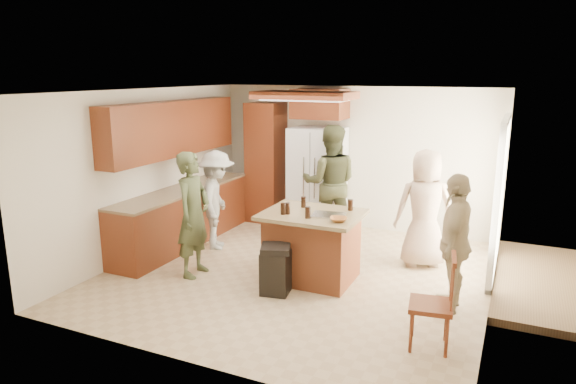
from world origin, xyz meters
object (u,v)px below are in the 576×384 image
at_px(person_behind_right, 425,209).
at_px(spindle_chair, 433,306).
at_px(person_behind_left, 330,183).
at_px(person_front_left, 193,215).
at_px(refrigerator, 317,179).
at_px(person_side_right, 455,243).
at_px(kitchen_island, 312,245).
at_px(person_counter, 217,200).
at_px(trash_bin, 276,269).

distance_m(person_behind_right, spindle_chair, 2.36).
bearing_deg(person_behind_left, person_front_left, 43.68).
bearing_deg(refrigerator, spindle_chair, -52.67).
xyz_separation_m(person_behind_right, refrigerator, (-2.06, 1.08, 0.05)).
relative_size(person_behind_left, spindle_chair, 1.92).
height_order(person_front_left, person_side_right, person_front_left).
xyz_separation_m(person_front_left, person_side_right, (3.36, 0.37, -0.04)).
relative_size(refrigerator, kitchen_island, 1.41).
distance_m(person_behind_left, refrigerator, 0.63).
bearing_deg(refrigerator, kitchen_island, -70.26).
bearing_deg(kitchen_island, person_behind_right, 41.93).
distance_m(person_behind_right, person_side_right, 1.39).
distance_m(person_behind_left, kitchen_island, 1.84).
relative_size(person_counter, refrigerator, 0.87).
bearing_deg(person_front_left, person_side_right, -87.20).
bearing_deg(kitchen_island, spindle_chair, -32.89).
bearing_deg(person_behind_left, kitchen_island, 83.11).
relative_size(person_counter, trash_bin, 2.47).
bearing_deg(person_behind_left, person_behind_right, 140.47).
xyz_separation_m(kitchen_island, spindle_chair, (1.76, -1.14, -0.02)).
xyz_separation_m(person_behind_left, trash_bin, (0.14, -2.35, -0.64)).
bearing_deg(person_behind_left, trash_bin, 74.02).
height_order(person_behind_right, trash_bin, person_behind_right).
xyz_separation_m(person_front_left, spindle_chair, (3.29, -0.63, -0.40)).
height_order(refrigerator, trash_bin, refrigerator).
distance_m(person_side_right, kitchen_island, 1.87).
distance_m(person_counter, trash_bin, 2.03).
bearing_deg(person_side_right, trash_bin, -75.33).
height_order(person_front_left, trash_bin, person_front_left).
xyz_separation_m(person_side_right, spindle_chair, (-0.07, -1.00, -0.36)).
relative_size(trash_bin, spindle_chair, 0.63).
relative_size(person_side_right, trash_bin, 2.60).
xyz_separation_m(kitchen_island, trash_bin, (-0.25, -0.61, -0.16)).
bearing_deg(person_front_left, trash_bin, -97.95).
height_order(person_behind_left, spindle_chair, person_behind_left).
bearing_deg(spindle_chair, kitchen_island, 147.11).
bearing_deg(spindle_chair, person_behind_right, 102.41).
height_order(person_front_left, person_behind_left, person_behind_left).
height_order(person_behind_right, person_counter, person_behind_right).
relative_size(person_side_right, kitchen_island, 1.28).
height_order(person_front_left, person_counter, person_front_left).
relative_size(person_behind_left, kitchen_island, 1.49).
relative_size(person_counter, spindle_chair, 1.57).
relative_size(person_front_left, person_behind_left, 0.90).
bearing_deg(trash_bin, person_side_right, 12.84).
height_order(person_behind_right, spindle_chair, person_behind_right).
height_order(person_behind_right, kitchen_island, person_behind_right).
height_order(person_side_right, person_counter, person_side_right).
height_order(person_side_right, spindle_chair, person_side_right).
bearing_deg(person_behind_left, refrigerator, -68.54).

